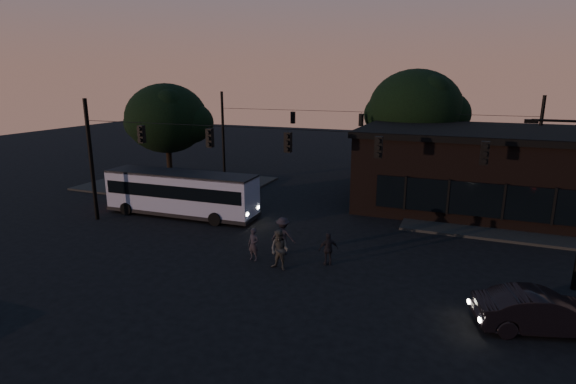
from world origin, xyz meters
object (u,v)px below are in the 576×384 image
at_px(building, 477,168).
at_px(pedestrian_c, 328,249).
at_px(pedestrian_b, 279,250).
at_px(bus, 181,192).
at_px(pedestrian_a, 253,244).
at_px(pedestrian_d, 283,236).
at_px(car, 541,312).

relative_size(building, pedestrian_c, 9.56).
relative_size(building, pedestrian_b, 8.11).
height_order(bus, pedestrian_a, bus).
distance_m(pedestrian_a, pedestrian_d, 1.65).
height_order(car, pedestrian_c, pedestrian_c).
relative_size(bus, pedestrian_b, 5.36).
relative_size(building, car, 3.47).
xyz_separation_m(building, bus, (-17.48, -9.28, -1.11)).
height_order(building, bus, building).
bearing_deg(pedestrian_b, car, 2.05).
bearing_deg(pedestrian_b, pedestrian_d, 117.21).
bearing_deg(car, bus, 54.67).
xyz_separation_m(building, pedestrian_d, (-8.88, -12.92, -1.75)).
bearing_deg(bus, pedestrian_a, -35.17).
relative_size(bus, pedestrian_d, 5.30).
height_order(bus, pedestrian_b, bus).
bearing_deg(pedestrian_c, pedestrian_d, -44.42).
height_order(building, car, building).
height_order(car, pedestrian_b, pedestrian_b).
height_order(pedestrian_a, pedestrian_b, pedestrian_b).
bearing_deg(bus, pedestrian_d, -25.11).
distance_m(building, bus, 19.82).
bearing_deg(car, pedestrian_a, 64.77).
height_order(building, pedestrian_b, building).
xyz_separation_m(pedestrian_a, pedestrian_d, (1.03, 1.28, 0.16)).
relative_size(pedestrian_a, pedestrian_d, 0.84).
distance_m(building, pedestrian_b, 17.00).
relative_size(pedestrian_b, pedestrian_d, 0.99).
distance_m(bus, pedestrian_a, 9.06).
bearing_deg(pedestrian_a, building, 64.45).
relative_size(bus, car, 2.30).
bearing_deg(pedestrian_d, car, 160.14).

